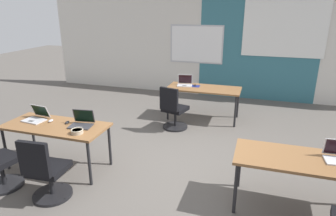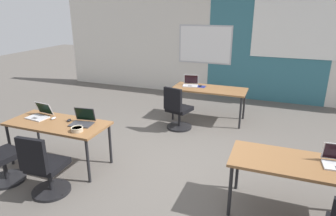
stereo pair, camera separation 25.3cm
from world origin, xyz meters
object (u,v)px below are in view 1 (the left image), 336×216
Objects in this scene: desk_near_right at (303,163)px; mouse_far_left at (195,85)px; snack_bowl at (77,131)px; laptop_near_left_inner at (82,123)px; chair_far_left at (174,112)px; desk_near_left at (56,128)px; mouse_near_left_inner at (67,122)px; desk_far_center at (204,90)px; laptop_near_left_end at (36,117)px; chair_near_left_inner at (46,174)px; laptop_far_left at (185,83)px; mouse_near_left_end at (51,121)px.

desk_near_right is 3.49m from mouse_far_left.
laptop_near_left_inner is at bearing 110.09° from snack_bowl.
desk_near_right is at bearing 152.25° from chair_far_left.
desk_near_left is 0.19m from mouse_near_left_inner.
mouse_near_left_inner is at bearing 37.29° from desk_near_left.
laptop_near_left_inner is (0.41, 0.10, 0.11)m from desk_near_left.
desk_far_center is 3.02m from laptop_near_left_inner.
laptop_near_left_inner is 0.29m from snack_bowl.
laptop_near_left_end reaches higher than desk_near_left.
chair_near_left_inner reaches higher than desk_far_center.
snack_bowl is at bearing 85.12° from chair_far_left.
laptop_far_left is (1.71, 2.79, 0.00)m from laptop_near_left_end.
chair_far_left is (0.88, 1.93, -0.39)m from laptop_near_left_inner.
chair_far_left is at bearing 137.58° from desk_near_right.
mouse_near_left_inner is at bearing 73.82° from chair_far_left.
laptop_near_left_inner is 3.49× the size of mouse_far_left.
laptop_near_left_inner reaches higher than desk_far_center.
chair_near_left_inner is (0.39, -0.76, -0.28)m from desk_near_left.
snack_bowl reaches higher than desk_far_center.
mouse_far_left is 0.59× the size of snack_bowl.
laptop_near_left_inner is 2.15m from chair_far_left.
chair_near_left_inner is (-0.02, -0.86, -0.39)m from laptop_near_left_inner.
mouse_near_left_end is (-0.15, 0.09, 0.08)m from desk_near_left.
laptop_far_left reaches higher than snack_bowl.
laptop_near_left_end is at bearing -124.89° from mouse_far_left.
laptop_far_left reaches higher than chair_far_left.
mouse_near_left_end is (-0.29, -0.02, 0.00)m from mouse_near_left_inner.
desk_near_left is 3.26m from mouse_far_left.
laptop_far_left is (-0.45, 0.08, 0.11)m from desk_far_center.
chair_far_left is (0.90, 2.79, 0.00)m from chair_near_left_inner.
laptop_near_left_end reaches higher than desk_near_right.
desk_far_center is at bearing -20.22° from mouse_far_left.
chair_far_left reaches higher than snack_bowl.
desk_near_left is 1.74× the size of chair_near_left_inner.
desk_near_left is 0.43m from laptop_near_left_inner.
laptop_near_left_end is 2.04× the size of snack_bowl.
mouse_near_left_end is 0.70m from snack_bowl.
mouse_near_left_end is (-0.55, -0.01, -0.03)m from laptop_near_left_inner.
desk_near_left is 1.00× the size of desk_far_center.
laptop_near_left_end is 0.98× the size of laptop_far_left.
desk_near_left is 15.27× the size of mouse_far_left.
laptop_far_left reaches higher than desk_near_left.
desk_near_right and desk_far_center have the same top height.
chair_near_left_inner is 1.00× the size of chair_far_left.
desk_near_left is at bearing -67.40° from chair_near_left_inner.
laptop_near_left_inner is at bearing 178.20° from desk_near_right.
mouse_far_left is at bearing 58.99° from mouse_near_left_end.
laptop_far_left is (1.30, 2.88, 0.11)m from desk_near_left.
snack_bowl is (-0.79, -3.05, -0.01)m from laptop_far_left.
desk_far_center is 4.37× the size of laptop_near_left_inner.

